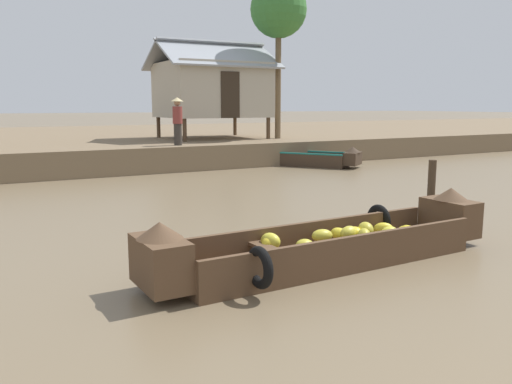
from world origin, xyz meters
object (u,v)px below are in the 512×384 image
at_px(stilt_house_mid_left, 212,89).
at_px(mooring_post, 431,196).
at_px(vendor_person, 178,119).
at_px(banana_boat, 332,243).
at_px(palm_tree_near, 279,11).
at_px(fishing_skiff_distant, 293,158).

relative_size(stilt_house_mid_left, mooring_post, 3.70).
height_order(stilt_house_mid_left, vendor_person, stilt_house_mid_left).
height_order(banana_boat, palm_tree_near, palm_tree_near).
xyz_separation_m(palm_tree_near, mooring_post, (-4.28, -12.41, -5.41)).
relative_size(banana_boat, fishing_skiff_distant, 1.19).
bearing_deg(mooring_post, palm_tree_near, 70.96).
height_order(palm_tree_near, vendor_person, palm_tree_near).
relative_size(fishing_skiff_distant, mooring_post, 3.65).
relative_size(fishing_skiff_distant, vendor_person, 2.86).
relative_size(stilt_house_mid_left, palm_tree_near, 0.75).
relative_size(banana_boat, palm_tree_near, 0.88).
relative_size(palm_tree_near, vendor_person, 3.86).
bearing_deg(stilt_house_mid_left, palm_tree_near, -32.29).
xyz_separation_m(fishing_skiff_distant, mooring_post, (-3.59, -10.17, 0.39)).
height_order(fishing_skiff_distant, palm_tree_near, palm_tree_near).
xyz_separation_m(stilt_house_mid_left, vendor_person, (-2.70, -3.07, -1.15)).
xyz_separation_m(banana_boat, vendor_person, (2.04, 11.61, 1.50)).
bearing_deg(palm_tree_near, mooring_post, -109.04).
relative_size(vendor_person, mooring_post, 1.28).
bearing_deg(mooring_post, stilt_house_mid_left, 82.08).
xyz_separation_m(fishing_skiff_distant, stilt_house_mid_left, (-1.66, 3.73, 2.69)).
xyz_separation_m(fishing_skiff_distant, palm_tree_near, (0.70, 2.25, 5.80)).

